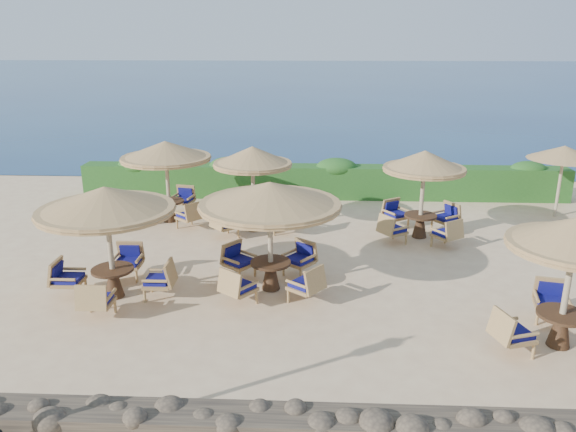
{
  "coord_description": "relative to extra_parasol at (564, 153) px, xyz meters",
  "views": [
    {
      "loc": [
        -0.36,
        -13.22,
        5.8
      ],
      "look_at": [
        -1.01,
        0.76,
        1.3
      ],
      "focal_mm": 35.0,
      "sensor_mm": 36.0,
      "label": 1
    }
  ],
  "objects": [
    {
      "name": "cafe_set_3",
      "position": [
        -12.84,
        -1.13,
        -0.24
      ],
      "size": [
        2.88,
        2.88,
        2.65
      ],
      "color": "tan",
      "rests_on": "ground"
    },
    {
      "name": "stone_wall",
      "position": [
        -7.8,
        -11.4,
        -1.95
      ],
      "size": [
        15.0,
        0.65,
        0.44
      ],
      "primitive_type": "cube",
      "color": "brown",
      "rests_on": "ground"
    },
    {
      "name": "extra_parasol",
      "position": [
        0.0,
        0.0,
        0.0
      ],
      "size": [
        2.3,
        2.3,
        2.41
      ],
      "color": "tan",
      "rests_on": "ground"
    },
    {
      "name": "cafe_set_5",
      "position": [
        -4.94,
        -2.29,
        -0.46
      ],
      "size": [
        2.72,
        2.72,
        2.65
      ],
      "color": "tan",
      "rests_on": "ground"
    },
    {
      "name": "sea",
      "position": [
        -7.8,
        64.8,
        -2.17
      ],
      "size": [
        160.0,
        160.0,
        0.0
      ],
      "primitive_type": "plane",
      "color": "#0C2650",
      "rests_on": "ground"
    },
    {
      "name": "cafe_set_0",
      "position": [
        -12.75,
        -6.73,
        -0.28
      ],
      "size": [
        3.08,
        3.08,
        2.65
      ],
      "color": "tan",
      "rests_on": "ground"
    },
    {
      "name": "ground",
      "position": [
        -7.8,
        -5.2,
        -2.17
      ],
      "size": [
        120.0,
        120.0,
        0.0
      ],
      "primitive_type": "plane",
      "color": "beige",
      "rests_on": "ground"
    },
    {
      "name": "cafe_set_4",
      "position": [
        -10.0,
        -1.88,
        -0.36
      ],
      "size": [
        2.7,
        2.65,
        2.65
      ],
      "color": "tan",
      "rests_on": "ground"
    },
    {
      "name": "cafe_set_2",
      "position": [
        -3.32,
        -8.48,
        -0.34
      ],
      "size": [
        2.71,
        2.68,
        2.65
      ],
      "color": "tan",
      "rests_on": "ground"
    },
    {
      "name": "hedge",
      "position": [
        -7.8,
        2.0,
        -1.57
      ],
      "size": [
        18.0,
        0.9,
        1.2
      ],
      "primitive_type": "cube",
      "color": "#1C4C18",
      "rests_on": "ground"
    },
    {
      "name": "cafe_set_1",
      "position": [
        -9.14,
        -6.15,
        -0.23
      ],
      "size": [
        3.33,
        3.33,
        2.65
      ],
      "color": "tan",
      "rests_on": "ground"
    }
  ]
}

